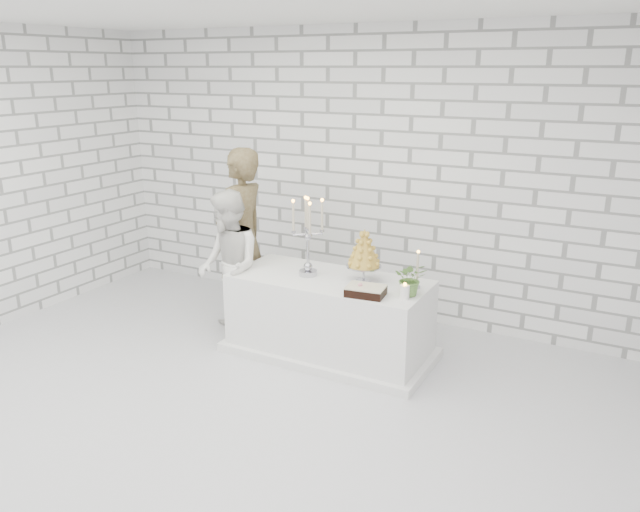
{
  "coord_description": "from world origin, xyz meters",
  "views": [
    {
      "loc": [
        2.77,
        -3.42,
        2.58
      ],
      "look_at": [
        0.4,
        1.0,
        1.05
      ],
      "focal_mm": 34.81,
      "sensor_mm": 36.0,
      "label": 1
    }
  ],
  "objects_px": {
    "cake_table": "(329,317)",
    "candelabra": "(308,237)",
    "groom": "(241,239)",
    "croquembouche": "(364,256)",
    "bride": "(229,266)"
  },
  "relations": [
    {
      "from": "cake_table",
      "to": "croquembouche",
      "type": "height_order",
      "value": "croquembouche"
    },
    {
      "from": "croquembouche",
      "to": "bride",
      "type": "bearing_deg",
      "value": -172.28
    },
    {
      "from": "groom",
      "to": "bride",
      "type": "relative_size",
      "value": 1.24
    },
    {
      "from": "groom",
      "to": "croquembouche",
      "type": "height_order",
      "value": "groom"
    },
    {
      "from": "groom",
      "to": "croquembouche",
      "type": "distance_m",
      "value": 1.45
    },
    {
      "from": "croquembouche",
      "to": "groom",
      "type": "bearing_deg",
      "value": 173.07
    },
    {
      "from": "cake_table",
      "to": "candelabra",
      "type": "height_order",
      "value": "candelabra"
    },
    {
      "from": "cake_table",
      "to": "groom",
      "type": "bearing_deg",
      "value": 168.38
    },
    {
      "from": "bride",
      "to": "candelabra",
      "type": "distance_m",
      "value": 0.91
    },
    {
      "from": "cake_table",
      "to": "candelabra",
      "type": "bearing_deg",
      "value": -174.63
    },
    {
      "from": "bride",
      "to": "croquembouche",
      "type": "bearing_deg",
      "value": 50.89
    },
    {
      "from": "groom",
      "to": "bride",
      "type": "bearing_deg",
      "value": 19.65
    },
    {
      "from": "cake_table",
      "to": "croquembouche",
      "type": "bearing_deg",
      "value": 10.36
    },
    {
      "from": "cake_table",
      "to": "croquembouche",
      "type": "xyz_separation_m",
      "value": [
        0.31,
        0.06,
        0.62
      ]
    },
    {
      "from": "cake_table",
      "to": "bride",
      "type": "distance_m",
      "value": 1.1
    }
  ]
}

